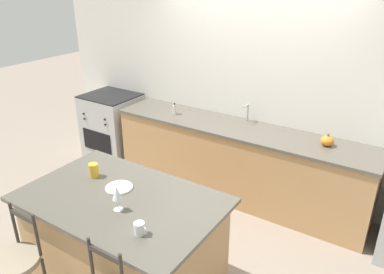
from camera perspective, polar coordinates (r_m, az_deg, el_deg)
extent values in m
plane|color=gray|center=(4.61, 4.44, -10.66)|extent=(18.00, 18.00, 0.00)
cube|color=silver|center=(4.63, 9.29, 7.76)|extent=(6.00, 0.07, 2.70)
cube|color=tan|center=(4.68, 6.89, -3.86)|extent=(3.18, 0.66, 0.89)
cube|color=#5B564C|center=(4.48, 7.18, 1.38)|extent=(3.22, 0.70, 0.03)
cube|color=black|center=(4.48, 7.18, 1.52)|extent=(0.56, 0.36, 0.01)
cylinder|color=#ADAFB5|center=(4.63, 8.47, 3.71)|extent=(0.02, 0.02, 0.22)
cylinder|color=#ADAFB5|center=(4.54, 8.22, 4.68)|extent=(0.02, 0.12, 0.02)
cube|color=tan|center=(3.40, -10.21, -15.95)|extent=(1.53, 0.93, 0.90)
cube|color=#5B564C|center=(3.13, -10.82, -9.35)|extent=(1.65, 1.05, 0.03)
cube|color=#B7B7BC|center=(5.75, -11.93, 1.59)|extent=(0.75, 0.68, 0.96)
cube|color=black|center=(5.58, -14.28, -0.64)|extent=(0.54, 0.01, 0.31)
cube|color=black|center=(5.59, -12.35, 6.21)|extent=(0.75, 0.68, 0.02)
cylinder|color=black|center=(5.58, -16.20, 3.40)|extent=(0.03, 0.02, 0.03)
cylinder|color=black|center=(5.29, -13.17, 2.60)|extent=(0.03, 0.02, 0.03)
cylinder|color=black|center=(5.61, -16.11, 2.67)|extent=(0.03, 0.02, 0.03)
cylinder|color=black|center=(5.32, -13.10, 1.83)|extent=(0.03, 0.02, 0.03)
cylinder|color=gray|center=(3.20, -25.55, -16.71)|extent=(0.38, 0.38, 0.04)
cylinder|color=#332D28|center=(3.23, -25.50, -11.72)|extent=(0.02, 0.02, 0.36)
cylinder|color=#332D28|center=(3.03, -22.59, -13.69)|extent=(0.02, 0.02, 0.36)
cube|color=#332D28|center=(3.07, -24.46, -10.92)|extent=(0.28, 0.02, 0.04)
cylinder|color=#332D28|center=(2.70, -15.12, -17.67)|extent=(0.02, 0.02, 0.36)
cube|color=#332D28|center=(2.55, -13.20, -17.00)|extent=(0.28, 0.02, 0.04)
cylinder|color=white|center=(3.24, -11.05, -7.57)|extent=(0.23, 0.23, 0.01)
torus|color=white|center=(3.24, -11.05, -7.48)|extent=(0.23, 0.23, 0.01)
cylinder|color=white|center=(2.98, -11.14, -10.78)|extent=(0.07, 0.07, 0.00)
cylinder|color=white|center=(2.95, -11.22, -10.02)|extent=(0.01, 0.01, 0.09)
cone|color=white|center=(2.90, -11.37, -8.38)|extent=(0.08, 0.08, 0.11)
cylinder|color=white|center=(2.69, -8.03, -13.63)|extent=(0.08, 0.08, 0.09)
torus|color=white|center=(2.67, -7.38, -13.89)|extent=(0.06, 0.01, 0.06)
cylinder|color=gold|center=(3.44, -14.75, -4.91)|extent=(0.09, 0.09, 0.12)
ellipsoid|color=orange|center=(4.18, 19.93, -0.55)|extent=(0.14, 0.14, 0.11)
cylinder|color=brown|center=(4.16, 20.05, 0.28)|extent=(0.02, 0.02, 0.02)
cylinder|color=silver|center=(4.83, -2.65, 4.19)|extent=(0.05, 0.05, 0.12)
cylinder|color=black|center=(4.80, -2.67, 5.03)|extent=(0.02, 0.02, 0.03)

